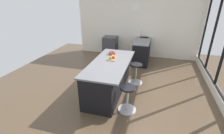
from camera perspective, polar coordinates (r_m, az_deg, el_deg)
The scene contains 12 objects.
ground_plane at distance 4.95m, azimuth 2.71°, elevation -7.40°, with size 8.15×8.15×0.00m, color brown.
interior_partition_left at distance 7.43m, azimuth 8.64°, elevation 14.24°, with size 0.15×5.31×2.73m.
sink_cabinet at distance 7.26m, azimuth 10.76°, elevation 6.48°, with size 2.26×0.60×1.18m.
oven_range at distance 7.52m, azimuth -0.59°, elevation 7.33°, with size 0.60×0.61×0.87m.
kitchen_island at distance 4.59m, azimuth -1.17°, elevation -3.47°, with size 2.23×0.99×0.92m.
stool_by_window at distance 5.16m, azimuth 8.32°, elevation -2.49°, with size 0.44×0.44×0.64m.
stool_middle at distance 3.95m, azimuth 5.37°, elevation -11.27°, with size 0.44×0.44×0.64m.
cutting_board at distance 4.61m, azimuth -0.05°, elevation 2.97°, with size 0.36×0.24×0.02m, color olive.
apple_red at distance 4.58m, azimuth 0.57°, elevation 3.43°, with size 0.07×0.07×0.07m, color red.
apple_yellow at distance 4.66m, azimuth 0.24°, elevation 3.85°, with size 0.08×0.08×0.08m, color gold.
apple_green at distance 4.54m, azimuth -0.54°, elevation 3.31°, with size 0.08×0.08×0.08m, color #609E2D.
fruit_bowl at distance 4.97m, azimuth 0.01°, elevation 4.90°, with size 0.21×0.21×0.07m.
Camera 1 is at (4.14, 0.92, 2.56)m, focal length 26.11 mm.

